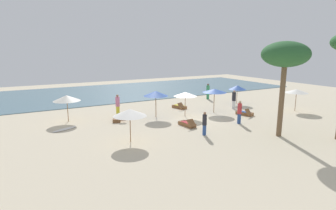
{
  "coord_description": "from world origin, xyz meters",
  "views": [
    {
      "loc": [
        -12.96,
        -19.09,
        5.91
      ],
      "look_at": [
        -1.73,
        1.15,
        1.1
      ],
      "focal_mm": 29.23,
      "sensor_mm": 36.0,
      "label": 1
    }
  ],
  "objects_px": {
    "lounger_0": "(179,107)",
    "person_0": "(234,99)",
    "person_1": "(208,91)",
    "palm_1": "(285,56)",
    "umbrella_1": "(214,91)",
    "umbrella_3": "(156,94)",
    "lounger_3": "(187,124)",
    "umbrella_6": "(297,91)",
    "umbrella_4": "(237,87)",
    "lounger_2": "(245,113)",
    "umbrella_0": "(67,98)",
    "person_4": "(118,105)",
    "person_3": "(239,112)",
    "lounger_1": "(118,119)",
    "surfboard": "(65,129)",
    "umbrella_2": "(185,94)",
    "person_2": "(205,123)",
    "umbrella_5": "(130,113)"
  },
  "relations": [
    {
      "from": "umbrella_4",
      "to": "lounger_2",
      "type": "bearing_deg",
      "value": -124.75
    },
    {
      "from": "umbrella_1",
      "to": "palm_1",
      "type": "relative_size",
      "value": 0.35
    },
    {
      "from": "person_0",
      "to": "person_1",
      "type": "height_order",
      "value": "person_0"
    },
    {
      "from": "umbrella_1",
      "to": "person_1",
      "type": "xyz_separation_m",
      "value": [
        3.74,
        5.86,
        -1.14
      ]
    },
    {
      "from": "umbrella_3",
      "to": "palm_1",
      "type": "relative_size",
      "value": 0.36
    },
    {
      "from": "lounger_1",
      "to": "lounger_2",
      "type": "height_order",
      "value": "lounger_1"
    },
    {
      "from": "person_0",
      "to": "lounger_3",
      "type": "bearing_deg",
      "value": -157.72
    },
    {
      "from": "person_2",
      "to": "surfboard",
      "type": "bearing_deg",
      "value": 143.95
    },
    {
      "from": "person_1",
      "to": "palm_1",
      "type": "bearing_deg",
      "value": -107.32
    },
    {
      "from": "umbrella_0",
      "to": "person_2",
      "type": "relative_size",
      "value": 1.33
    },
    {
      "from": "umbrella_2",
      "to": "umbrella_5",
      "type": "xyz_separation_m",
      "value": [
        -6.75,
        -4.09,
        -0.03
      ]
    },
    {
      "from": "lounger_0",
      "to": "lounger_1",
      "type": "bearing_deg",
      "value": -167.01
    },
    {
      "from": "umbrella_1",
      "to": "person_2",
      "type": "relative_size",
      "value": 1.36
    },
    {
      "from": "umbrella_4",
      "to": "lounger_0",
      "type": "height_order",
      "value": "umbrella_4"
    },
    {
      "from": "lounger_2",
      "to": "palm_1",
      "type": "bearing_deg",
      "value": -112.46
    },
    {
      "from": "surfboard",
      "to": "umbrella_1",
      "type": "bearing_deg",
      "value": -4.01
    },
    {
      "from": "umbrella_4",
      "to": "surfboard",
      "type": "height_order",
      "value": "umbrella_4"
    },
    {
      "from": "lounger_1",
      "to": "lounger_3",
      "type": "bearing_deg",
      "value": -44.8
    },
    {
      "from": "person_0",
      "to": "umbrella_2",
      "type": "bearing_deg",
      "value": -177.3
    },
    {
      "from": "lounger_0",
      "to": "person_0",
      "type": "bearing_deg",
      "value": -30.3
    },
    {
      "from": "umbrella_2",
      "to": "person_3",
      "type": "height_order",
      "value": "umbrella_2"
    },
    {
      "from": "umbrella_2",
      "to": "umbrella_6",
      "type": "relative_size",
      "value": 1.03
    },
    {
      "from": "person_1",
      "to": "lounger_0",
      "type": "bearing_deg",
      "value": -153.68
    },
    {
      "from": "lounger_3",
      "to": "surfboard",
      "type": "bearing_deg",
      "value": 156.81
    },
    {
      "from": "umbrella_6",
      "to": "person_1",
      "type": "bearing_deg",
      "value": 111.08
    },
    {
      "from": "person_3",
      "to": "umbrella_0",
      "type": "bearing_deg",
      "value": 148.32
    },
    {
      "from": "lounger_0",
      "to": "person_4",
      "type": "relative_size",
      "value": 0.95
    },
    {
      "from": "umbrella_4",
      "to": "person_1",
      "type": "height_order",
      "value": "umbrella_4"
    },
    {
      "from": "umbrella_2",
      "to": "umbrella_6",
      "type": "distance_m",
      "value": 10.94
    },
    {
      "from": "umbrella_1",
      "to": "surfboard",
      "type": "bearing_deg",
      "value": 175.99
    },
    {
      "from": "umbrella_0",
      "to": "person_1",
      "type": "xyz_separation_m",
      "value": [
        16.25,
        2.6,
        -1.02
      ]
    },
    {
      "from": "person_2",
      "to": "person_1",
      "type": "bearing_deg",
      "value": 51.88
    },
    {
      "from": "umbrella_0",
      "to": "lounger_0",
      "type": "distance_m",
      "value": 10.77
    },
    {
      "from": "lounger_3",
      "to": "person_3",
      "type": "distance_m",
      "value": 4.32
    },
    {
      "from": "umbrella_4",
      "to": "palm_1",
      "type": "height_order",
      "value": "palm_1"
    },
    {
      "from": "umbrella_6",
      "to": "lounger_2",
      "type": "distance_m",
      "value": 5.85
    },
    {
      "from": "umbrella_5",
      "to": "person_0",
      "type": "bearing_deg",
      "value": 19.04
    },
    {
      "from": "umbrella_0",
      "to": "umbrella_4",
      "type": "relative_size",
      "value": 1.08
    },
    {
      "from": "umbrella_2",
      "to": "umbrella_3",
      "type": "xyz_separation_m",
      "value": [
        -2.43,
        0.91,
        0.12
      ]
    },
    {
      "from": "person_1",
      "to": "umbrella_6",
      "type": "bearing_deg",
      "value": -68.92
    },
    {
      "from": "umbrella_3",
      "to": "lounger_3",
      "type": "bearing_deg",
      "value": -76.54
    },
    {
      "from": "lounger_0",
      "to": "person_3",
      "type": "relative_size",
      "value": 0.97
    },
    {
      "from": "umbrella_6",
      "to": "surfboard",
      "type": "relative_size",
      "value": 1.07
    },
    {
      "from": "umbrella_0",
      "to": "person_4",
      "type": "height_order",
      "value": "umbrella_0"
    },
    {
      "from": "person_2",
      "to": "person_3",
      "type": "relative_size",
      "value": 0.89
    },
    {
      "from": "umbrella_1",
      "to": "umbrella_6",
      "type": "height_order",
      "value": "umbrella_1"
    },
    {
      "from": "umbrella_4",
      "to": "lounger_1",
      "type": "xyz_separation_m",
      "value": [
        -13.61,
        -0.55,
        -1.62
      ]
    },
    {
      "from": "lounger_1",
      "to": "umbrella_3",
      "type": "bearing_deg",
      "value": -8.17
    },
    {
      "from": "lounger_0",
      "to": "person_1",
      "type": "xyz_separation_m",
      "value": [
        5.64,
        2.79,
        0.75
      ]
    },
    {
      "from": "umbrella_2",
      "to": "umbrella_4",
      "type": "distance_m",
      "value": 8.11
    }
  ]
}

